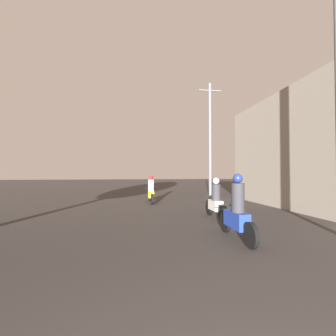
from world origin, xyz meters
name	(u,v)px	position (x,y,z in m)	size (l,w,h in m)	color
motorcycle_blue	(237,213)	(1.79, 5.27, 0.65)	(0.60, 1.98, 1.65)	black
motorcycle_white	(216,202)	(2.19, 7.82, 0.60)	(0.60, 1.97, 1.49)	black
motorcycle_yellow	(151,192)	(0.19, 12.58, 0.62)	(0.60, 2.06, 1.53)	black
building_right_near	(306,152)	(8.08, 10.36, 2.76)	(4.22, 7.65, 5.52)	gray
utility_pole_far	(210,138)	(4.42, 14.75, 4.10)	(1.60, 0.20, 7.87)	slate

